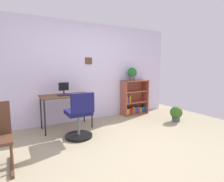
{
  "coord_description": "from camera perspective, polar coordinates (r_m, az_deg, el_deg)",
  "views": [
    {
      "loc": [
        -1.56,
        -2.14,
        1.36
      ],
      "look_at": [
        0.41,
        1.32,
        0.81
      ],
      "focal_mm": 28.94,
      "sensor_mm": 36.0,
      "label": 1
    }
  ],
  "objects": [
    {
      "name": "monitor",
      "position": [
        4.1,
        -15.0,
        0.75
      ],
      "size": [
        0.22,
        0.16,
        0.26
      ],
      "color": "#262628",
      "rests_on": "desk"
    },
    {
      "name": "wall_back",
      "position": [
        4.56,
        -9.68,
        5.84
      ],
      "size": [
        5.2,
        0.12,
        2.42
      ],
      "color": "silver",
      "rests_on": "ground_plane"
    },
    {
      "name": "keyboard",
      "position": [
        3.94,
        -14.31,
        -1.25
      ],
      "size": [
        0.34,
        0.13,
        0.02
      ],
      "primitive_type": "cube",
      "color": "#301E33",
      "rests_on": "desk"
    },
    {
      "name": "potted_plant_on_shelf",
      "position": [
        4.99,
        6.34,
        5.6
      ],
      "size": [
        0.26,
        0.26,
        0.36
      ],
      "color": "#474C51",
      "rests_on": "bookshelf_low"
    },
    {
      "name": "ground_plane",
      "position": [
        2.97,
        6.14,
        -19.38
      ],
      "size": [
        6.24,
        6.24,
        0.0
      ],
      "primitive_type": "plane",
      "color": "tan"
    },
    {
      "name": "office_chair",
      "position": [
        3.46,
        -10.22,
        -8.53
      ],
      "size": [
        0.52,
        0.55,
        0.89
      ],
      "color": "black",
      "rests_on": "ground_plane"
    },
    {
      "name": "potted_plant_floor",
      "position": [
        4.76,
        19.61,
        -6.64
      ],
      "size": [
        0.3,
        0.3,
        0.38
      ],
      "color": "#474C51",
      "rests_on": "ground_plane"
    },
    {
      "name": "desk",
      "position": [
        4.03,
        -14.28,
        -2.05
      ],
      "size": [
        1.07,
        0.56,
        0.74
      ],
      "color": "brown",
      "rests_on": "ground_plane"
    },
    {
      "name": "bookshelf_low",
      "position": [
        5.18,
        6.82,
        -2.63
      ],
      "size": [
        0.78,
        0.3,
        0.96
      ],
      "color": "#A0523B",
      "rests_on": "ground_plane"
    }
  ]
}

